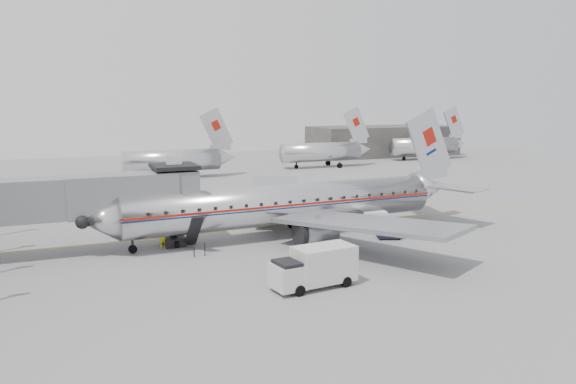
# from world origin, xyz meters

# --- Properties ---
(ground) EXTENTS (160.00, 160.00, 0.00)m
(ground) POSITION_xyz_m (0.00, 0.00, 0.00)
(ground) COLOR slate
(ground) RESTS_ON ground
(hangar) EXTENTS (30.00, 12.00, 6.00)m
(hangar) POSITION_xyz_m (45.00, 60.00, 3.00)
(hangar) COLOR #393734
(hangar) RESTS_ON ground
(apron_line) EXTENTS (60.00, 0.15, 0.01)m
(apron_line) POSITION_xyz_m (3.00, 6.00, 0.01)
(apron_line) COLOR gold
(apron_line) RESTS_ON ground
(jet_bridge) EXTENTS (21.00, 6.20, 7.10)m
(jet_bridge) POSITION_xyz_m (-16.66, 3.67, 4.18)
(jet_bridge) COLOR slate
(jet_bridge) RESTS_ON ground
(distant_aircraft_near) EXTENTS (16.39, 3.20, 10.26)m
(distant_aircraft_near) POSITION_xyz_m (-1.79, 42.00, 2.73)
(distant_aircraft_near) COLOR silver
(distant_aircraft_near) RESTS_ON ground
(distant_aircraft_mid) EXTENTS (16.39, 3.20, 10.26)m
(distant_aircraft_mid) POSITION_xyz_m (24.21, 46.00, 2.73)
(distant_aircraft_mid) COLOR silver
(distant_aircraft_mid) RESTS_ON ground
(distant_aircraft_far) EXTENTS (16.39, 3.20, 10.26)m
(distant_aircraft_far) POSITION_xyz_m (48.21, 50.00, 2.73)
(distant_aircraft_far) COLOR silver
(distant_aircraft_far) RESTS_ON ground
(airliner) EXTENTS (33.96, 31.41, 10.74)m
(airliner) POSITION_xyz_m (0.68, 3.04, 2.70)
(airliner) COLOR silver
(airliner) RESTS_ON ground
(service_van) EXTENTS (5.50, 2.66, 2.49)m
(service_van) POSITION_xyz_m (-3.34, -9.84, 1.31)
(service_van) COLOR silver
(service_van) RESTS_ON ground
(baggage_cart_navy) EXTENTS (2.22, 1.95, 1.45)m
(baggage_cart_navy) POSITION_xyz_m (7.54, -1.11, 0.77)
(baggage_cart_navy) COLOR #0D1336
(baggage_cart_navy) RESTS_ON ground
(baggage_cart_white) EXTENTS (2.56, 2.22, 1.70)m
(baggage_cart_white) POSITION_xyz_m (8.00, 2.00, 0.91)
(baggage_cart_white) COLOR white
(baggage_cart_white) RESTS_ON ground
(ramp_worker) EXTENTS (0.75, 0.55, 1.87)m
(ramp_worker) POSITION_xyz_m (-10.23, 3.00, 0.94)
(ramp_worker) COLOR #EEF51C
(ramp_worker) RESTS_ON ground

